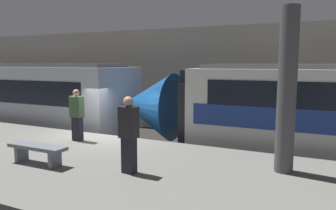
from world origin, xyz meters
name	(u,v)px	position (x,y,z in m)	size (l,w,h in m)	color
ground_plane	(103,166)	(0.00, 0.00, 0.00)	(120.00, 120.00, 0.00)	#282623
platform	(43,173)	(0.00, -2.54, 0.55)	(40.00, 5.08, 1.09)	slate
station_rear_barrier	(181,80)	(0.00, 6.46, 2.55)	(50.00, 0.15, 5.11)	#B2AD9E
support_pillar_near	(287,91)	(5.78, -1.33, 2.82)	(0.39, 0.39, 3.47)	#47474C
person_waiting	(77,114)	(-0.11, -1.05, 1.89)	(0.38, 0.24, 1.54)	black
person_walking	(129,133)	(2.85, -2.83, 1.95)	(0.38, 0.24, 1.63)	black
platform_bench	(37,150)	(0.64, -3.25, 1.43)	(1.50, 0.40, 0.45)	slate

